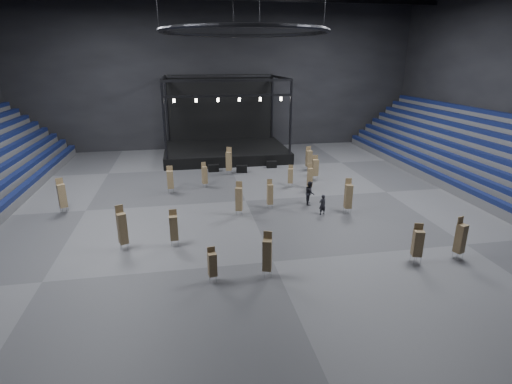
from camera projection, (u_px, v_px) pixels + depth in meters
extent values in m
plane|color=#49494B|center=(246.00, 201.00, 32.90)|extent=(50.00, 50.00, 0.00)
cube|color=black|center=(219.00, 76.00, 49.58)|extent=(50.00, 0.20, 18.00)
cube|color=black|center=(366.00, 148.00, 10.44)|extent=(50.00, 0.20, 18.00)
cube|color=#0E153F|center=(4.00, 204.00, 29.55)|extent=(0.59, 40.00, 0.40)
cube|color=#4F4F52|center=(477.00, 183.00, 36.39)|extent=(7.20, 40.00, 0.75)
cube|color=#0E153F|center=(446.00, 178.00, 35.65)|extent=(0.59, 40.00, 0.40)
cube|color=#4F4F52|center=(482.00, 178.00, 36.34)|extent=(6.30, 40.00, 1.50)
cube|color=#0E153F|center=(456.00, 170.00, 35.56)|extent=(0.59, 40.00, 0.40)
cube|color=#4F4F52|center=(487.00, 174.00, 36.30)|extent=(5.40, 40.00, 2.25)
cube|color=#0E153F|center=(466.00, 161.00, 35.47)|extent=(0.59, 40.00, 0.40)
cube|color=#4F4F52|center=(492.00, 170.00, 36.25)|extent=(4.50, 40.00, 3.00)
cube|color=#0E153F|center=(477.00, 153.00, 35.38)|extent=(0.59, 40.00, 0.40)
cube|color=#4F4F52|center=(498.00, 166.00, 36.21)|extent=(3.60, 40.00, 3.75)
cube|color=#0E153F|center=(487.00, 144.00, 35.29)|extent=(0.59, 40.00, 0.40)
cube|color=#4F4F52|center=(503.00, 162.00, 36.16)|extent=(2.70, 40.00, 4.50)
cube|color=#0E153F|center=(498.00, 135.00, 35.20)|extent=(0.59, 40.00, 0.40)
cube|color=#4F4F52|center=(508.00, 157.00, 36.12)|extent=(1.80, 40.00, 5.25)
cube|color=#0E153F|center=(509.00, 126.00, 35.11)|extent=(0.59, 40.00, 0.40)
cube|color=black|center=(225.00, 152.00, 47.16)|extent=(14.00, 10.00, 1.20)
cube|color=black|center=(220.00, 108.00, 50.15)|extent=(13.30, 0.30, 8.00)
cylinder|color=black|center=(164.00, 121.00, 40.31)|extent=(0.24, 0.24, 7.80)
cylinder|color=black|center=(167.00, 110.00, 48.88)|extent=(0.24, 0.24, 7.80)
cylinder|color=black|center=(291.00, 118.00, 42.53)|extent=(0.24, 0.24, 7.80)
cylinder|color=black|center=(272.00, 108.00, 51.11)|extent=(0.24, 0.24, 7.80)
cube|color=black|center=(228.00, 80.00, 40.17)|extent=(13.40, 0.25, 0.25)
cube|color=black|center=(220.00, 76.00, 48.74)|extent=(13.40, 0.25, 0.25)
cube|color=black|center=(229.00, 96.00, 40.65)|extent=(13.40, 0.20, 0.20)
cylinder|color=white|center=(174.00, 101.00, 39.85)|extent=(0.24, 0.24, 0.35)
cylinder|color=white|center=(196.00, 100.00, 40.22)|extent=(0.24, 0.24, 0.35)
cylinder|color=white|center=(218.00, 100.00, 40.59)|extent=(0.24, 0.24, 0.35)
cylinder|color=white|center=(239.00, 100.00, 40.96)|extent=(0.24, 0.24, 0.35)
cylinder|color=white|center=(260.00, 99.00, 41.33)|extent=(0.24, 0.24, 0.35)
cylinder|color=white|center=(281.00, 99.00, 41.71)|extent=(0.24, 0.24, 0.35)
torus|color=black|center=(244.00, 31.00, 28.73)|extent=(12.30, 12.30, 0.30)
cylinder|color=black|center=(233.00, 4.00, 33.51)|extent=(0.04, 0.04, 5.00)
cube|color=black|center=(213.00, 168.00, 41.19)|extent=(1.11, 0.61, 0.72)
cube|color=black|center=(242.00, 169.00, 40.87)|extent=(1.17, 0.73, 0.73)
cube|color=black|center=(272.00, 164.00, 42.63)|extent=(1.08, 0.55, 0.72)
cylinder|color=silver|center=(289.00, 185.00, 36.22)|extent=(0.03, 0.03, 0.37)
cylinder|color=silver|center=(288.00, 184.00, 36.55)|extent=(0.03, 0.03, 0.37)
cylinder|color=silver|center=(293.00, 185.00, 36.28)|extent=(0.03, 0.03, 0.37)
cylinder|color=silver|center=(292.00, 184.00, 36.61)|extent=(0.03, 0.03, 0.37)
cube|color=olive|center=(291.00, 176.00, 36.14)|extent=(0.57, 0.57, 1.33)
cube|color=olive|center=(291.00, 169.00, 36.12)|extent=(0.42, 0.20, 0.73)
cylinder|color=silver|center=(313.00, 178.00, 38.15)|extent=(0.03, 0.03, 0.46)
cylinder|color=silver|center=(312.00, 177.00, 38.55)|extent=(0.03, 0.03, 0.46)
cylinder|color=silver|center=(318.00, 178.00, 38.22)|extent=(0.03, 0.03, 0.46)
cylinder|color=silver|center=(316.00, 177.00, 38.63)|extent=(0.03, 0.03, 0.46)
cube|color=olive|center=(315.00, 168.00, 38.06)|extent=(0.59, 0.59, 1.57)
cube|color=olive|center=(315.00, 159.00, 38.04)|extent=(0.53, 0.10, 0.86)
cylinder|color=silver|center=(203.00, 186.00, 36.13)|extent=(0.03, 0.03, 0.35)
cylinder|color=silver|center=(203.00, 185.00, 36.44)|extent=(0.03, 0.03, 0.35)
cylinder|color=silver|center=(207.00, 186.00, 36.18)|extent=(0.03, 0.03, 0.35)
cylinder|color=silver|center=(207.00, 185.00, 36.49)|extent=(0.03, 0.03, 0.35)
cube|color=olive|center=(205.00, 175.00, 36.00)|extent=(0.53, 0.53, 1.58)
cube|color=olive|center=(204.00, 167.00, 35.91)|extent=(0.40, 0.17, 0.87)
cylinder|color=silver|center=(172.00, 244.00, 24.86)|extent=(0.03, 0.03, 0.41)
cylinder|color=silver|center=(172.00, 241.00, 25.23)|extent=(0.03, 0.03, 0.41)
cylinder|color=silver|center=(178.00, 243.00, 24.93)|extent=(0.03, 0.03, 0.41)
cylinder|color=silver|center=(178.00, 241.00, 25.29)|extent=(0.03, 0.03, 0.41)
cube|color=olive|center=(174.00, 228.00, 24.76)|extent=(0.51, 0.51, 1.56)
cube|color=olive|center=(173.00, 216.00, 24.72)|extent=(0.48, 0.07, 0.86)
cylinder|color=silver|center=(237.00, 214.00, 29.65)|extent=(0.03, 0.03, 0.41)
cylinder|color=silver|center=(236.00, 212.00, 30.01)|extent=(0.03, 0.03, 0.41)
cylinder|color=silver|center=(242.00, 213.00, 29.71)|extent=(0.03, 0.03, 0.41)
cylinder|color=silver|center=(241.00, 211.00, 30.07)|extent=(0.03, 0.03, 0.41)
cube|color=olive|center=(239.00, 199.00, 29.51)|extent=(0.61, 0.61, 1.76)
cube|color=olive|center=(239.00, 187.00, 29.44)|extent=(0.47, 0.19, 0.97)
cylinder|color=silver|center=(264.00, 275.00, 21.34)|extent=(0.03, 0.03, 0.39)
cylinder|color=silver|center=(263.00, 271.00, 21.69)|extent=(0.03, 0.03, 0.39)
cylinder|color=silver|center=(271.00, 274.00, 21.40)|extent=(0.03, 0.03, 0.39)
cylinder|color=silver|center=(270.00, 271.00, 21.75)|extent=(0.03, 0.03, 0.39)
cube|color=olive|center=(267.00, 255.00, 21.20)|extent=(0.60, 0.60, 1.74)
cube|color=olive|center=(268.00, 239.00, 21.12)|extent=(0.45, 0.20, 0.96)
cylinder|color=silver|center=(227.00, 173.00, 39.98)|extent=(0.03, 0.03, 0.44)
cylinder|color=silver|center=(227.00, 172.00, 40.37)|extent=(0.03, 0.03, 0.44)
cylinder|color=silver|center=(231.00, 173.00, 40.05)|extent=(0.03, 0.03, 0.44)
cylinder|color=silver|center=(231.00, 172.00, 40.44)|extent=(0.03, 0.03, 0.44)
cube|color=olive|center=(229.00, 161.00, 39.84)|extent=(0.66, 0.66, 1.86)
cube|color=olive|center=(229.00, 152.00, 39.77)|extent=(0.50, 0.22, 1.02)
cylinder|color=silver|center=(457.00, 257.00, 23.27)|extent=(0.03, 0.03, 0.40)
cylinder|color=silver|center=(453.00, 254.00, 23.62)|extent=(0.03, 0.03, 0.40)
cylinder|color=silver|center=(463.00, 256.00, 23.33)|extent=(0.03, 0.03, 0.40)
cylinder|color=silver|center=(458.00, 253.00, 23.68)|extent=(0.03, 0.03, 0.40)
cube|color=olive|center=(461.00, 238.00, 23.13)|extent=(0.61, 0.61, 1.75)
cube|color=olive|center=(460.00, 224.00, 23.03)|extent=(0.45, 0.20, 0.96)
cylinder|color=silver|center=(308.00, 189.00, 35.37)|extent=(0.03, 0.03, 0.35)
cylinder|color=silver|center=(307.00, 187.00, 35.68)|extent=(0.03, 0.03, 0.35)
cylinder|color=silver|center=(312.00, 188.00, 35.43)|extent=(0.03, 0.03, 0.35)
cylinder|color=silver|center=(311.00, 187.00, 35.74)|extent=(0.03, 0.03, 0.35)
cube|color=olive|center=(310.00, 177.00, 35.24)|extent=(0.44, 0.44, 1.64)
cube|color=olive|center=(310.00, 168.00, 35.15)|extent=(0.41, 0.07, 0.90)
cylinder|color=silver|center=(414.00, 261.00, 22.78)|extent=(0.03, 0.03, 0.44)
cylinder|color=silver|center=(410.00, 257.00, 23.17)|extent=(0.03, 0.03, 0.44)
cylinder|color=silver|center=(421.00, 260.00, 22.85)|extent=(0.03, 0.03, 0.44)
cylinder|color=silver|center=(417.00, 257.00, 23.24)|extent=(0.03, 0.03, 0.44)
cube|color=olive|center=(418.00, 243.00, 22.69)|extent=(0.65, 0.65, 1.54)
cube|color=olive|center=(418.00, 230.00, 22.67)|extent=(0.50, 0.20, 0.85)
cylinder|color=silver|center=(346.00, 211.00, 30.06)|extent=(0.03, 0.03, 0.42)
cylinder|color=silver|center=(344.00, 210.00, 30.44)|extent=(0.03, 0.03, 0.42)
cylinder|color=silver|center=(351.00, 211.00, 30.13)|extent=(0.03, 0.03, 0.42)
cylinder|color=silver|center=(349.00, 209.00, 30.50)|extent=(0.03, 0.03, 0.42)
cube|color=olive|center=(348.00, 196.00, 29.92)|extent=(0.54, 0.54, 1.83)
cube|color=olive|center=(348.00, 185.00, 29.84)|extent=(0.49, 0.10, 1.01)
cylinder|color=silver|center=(268.00, 207.00, 31.06)|extent=(0.03, 0.03, 0.35)
cylinder|color=silver|center=(267.00, 205.00, 31.37)|extent=(0.03, 0.03, 0.35)
cylinder|color=silver|center=(272.00, 207.00, 31.12)|extent=(0.03, 0.03, 0.35)
cylinder|color=silver|center=(271.00, 205.00, 31.43)|extent=(0.03, 0.03, 0.35)
cube|color=olive|center=(270.00, 194.00, 30.93)|extent=(0.43, 0.43, 1.60)
cube|color=olive|center=(270.00, 184.00, 30.85)|extent=(0.41, 0.06, 0.88)
cylinder|color=silver|center=(121.00, 248.00, 24.36)|extent=(0.03, 0.03, 0.41)
cylinder|color=silver|center=(122.00, 245.00, 24.72)|extent=(0.03, 0.03, 0.41)
cylinder|color=silver|center=(127.00, 247.00, 24.42)|extent=(0.03, 0.03, 0.41)
cylinder|color=silver|center=(128.00, 244.00, 24.79)|extent=(0.03, 0.03, 0.41)
cube|color=olive|center=(122.00, 228.00, 24.19)|extent=(0.66, 0.66, 1.95)
cube|color=olive|center=(120.00, 213.00, 24.06)|extent=(0.46, 0.25, 1.07)
cylinder|color=silver|center=(168.00, 191.00, 34.50)|extent=(0.03, 0.03, 0.45)
cylinder|color=silver|center=(169.00, 190.00, 34.90)|extent=(0.03, 0.03, 0.45)
cylinder|color=silver|center=(173.00, 191.00, 34.57)|extent=(0.03, 0.03, 0.45)
cylinder|color=silver|center=(174.00, 190.00, 34.97)|extent=(0.03, 0.03, 0.45)
cube|color=olive|center=(170.00, 179.00, 34.41)|extent=(0.54, 0.54, 1.55)
cube|color=olive|center=(170.00, 171.00, 34.39)|extent=(0.51, 0.07, 0.85)
cylinder|color=silver|center=(210.00, 280.00, 20.87)|extent=(0.03, 0.03, 0.36)
cylinder|color=silver|center=(209.00, 277.00, 21.19)|extent=(0.03, 0.03, 0.36)
cylinder|color=silver|center=(216.00, 280.00, 20.93)|extent=(0.03, 0.03, 0.36)
cylinder|color=silver|center=(216.00, 276.00, 21.24)|extent=(0.03, 0.03, 0.36)
cube|color=olive|center=(212.00, 264.00, 20.79)|extent=(0.49, 0.49, 1.28)
cube|color=olive|center=(211.00, 253.00, 20.76)|extent=(0.41, 0.12, 0.70)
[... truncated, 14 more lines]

